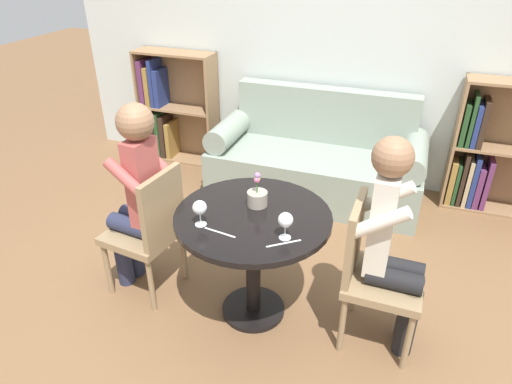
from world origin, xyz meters
The scene contains 15 objects.
ground_plane centered at (0.00, 0.00, 0.00)m, with size 16.00×16.00×0.00m, color brown.
back_wall centered at (0.00, 2.08, 1.35)m, with size 5.20×0.05×2.70m.
round_table centered at (0.00, 0.00, 0.58)m, with size 0.90×0.90×0.73m.
couch centered at (0.00, 1.66, 0.31)m, with size 1.87×0.80×0.92m.
bookshelf_left centered at (-1.63, 1.93, 0.53)m, with size 0.81×0.28×1.13m.
bookshelf_right centered at (1.41, 1.93, 0.50)m, with size 0.81×0.28×1.13m.
chair_left centered at (-0.69, -0.02, 0.49)m, with size 0.47×0.47×0.90m.
chair_right centered at (0.69, 0.05, 0.49)m, with size 0.43×0.43×0.90m.
person_left centered at (-0.77, 0.00, 0.71)m, with size 0.44×0.37×1.31m.
person_right centered at (0.78, 0.05, 0.69)m, with size 0.42×0.34×1.29m.
wine_glass_left centered at (-0.23, -0.19, 0.84)m, with size 0.08×0.08×0.15m.
wine_glass_right centered at (0.24, -0.16, 0.84)m, with size 0.08×0.08×0.15m.
flower_vase centered at (-0.01, 0.11, 0.79)m, with size 0.12×0.12×0.21m.
knife_left_setting centered at (0.25, -0.21, 0.73)m, with size 0.16×0.13×0.00m.
fork_left_setting centered at (-0.10, -0.23, 0.73)m, with size 0.19×0.04×0.00m.
Camera 1 is at (0.76, -2.05, 2.12)m, focal length 32.00 mm.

